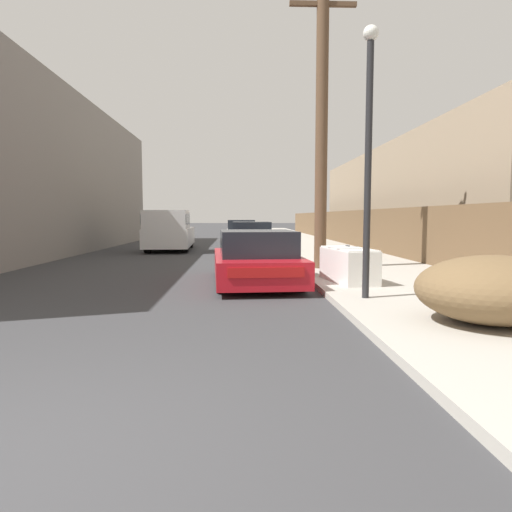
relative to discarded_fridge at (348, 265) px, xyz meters
name	(u,v)px	position (x,y,z in m)	size (l,w,h in m)	color
sidewalk_curb	(304,243)	(1.34, 16.25, -0.43)	(4.20, 63.00, 0.12)	#ADA89E
discarded_fridge	(348,265)	(0.00, 0.00, 0.00)	(0.97, 1.88, 0.77)	white
parked_sports_car_red	(256,260)	(-2.02, 0.50, 0.07)	(2.09, 4.29, 1.24)	red
car_parked_mid	(251,238)	(-1.84, 10.31, 0.13)	(1.90, 4.04, 1.32)	black
car_parked_far	(242,232)	(-2.23, 16.89, 0.14)	(1.83, 4.57, 1.36)	gray
pickup_truck	(169,231)	(-5.56, 10.91, 0.41)	(2.13, 5.32, 1.81)	silver
utility_pole	(322,121)	(-0.14, 2.71, 3.65)	(1.80, 0.33, 7.87)	brown
street_lamp	(369,143)	(-0.18, -2.02, 2.32)	(0.26, 0.26, 4.63)	#232326
brush_pile	(496,289)	(1.02, -3.99, 0.09)	(2.12, 1.90, 0.92)	brown
wooden_fence	(347,227)	(3.29, 13.93, 0.50)	(0.08, 43.14, 1.74)	brown
building_right_house	(433,198)	(7.53, 13.21, 2.02)	(6.00, 23.22, 5.01)	gray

